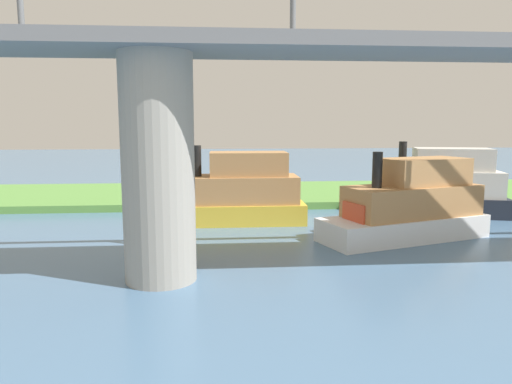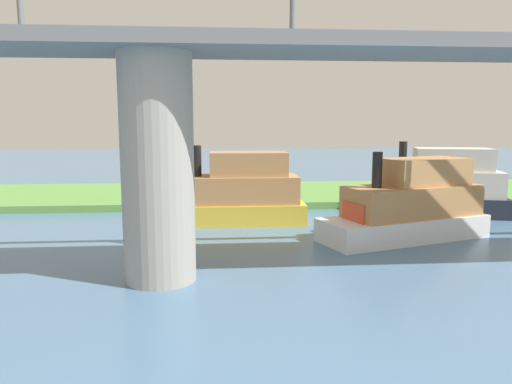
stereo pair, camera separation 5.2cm
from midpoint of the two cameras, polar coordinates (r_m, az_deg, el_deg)
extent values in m
plane|color=#4C7093|center=(32.94, -2.09, -2.22)|extent=(160.00, 160.00, 0.00)
cube|color=#5B9342|center=(38.82, -2.49, -0.26)|extent=(80.00, 12.00, 0.50)
cylinder|color=#9E998E|center=(18.19, -11.50, 2.64)|extent=(2.69, 2.69, 8.49)
cube|color=slate|center=(18.33, -11.92, 16.76)|extent=(74.24, 4.00, 0.50)
cylinder|color=slate|center=(20.68, 4.43, 20.27)|extent=(0.24, 0.24, 2.60)
cylinder|color=slate|center=(21.77, -26.13, 18.88)|extent=(0.24, 0.24, 2.60)
cylinder|color=#2D334C|center=(34.74, -5.40, -0.42)|extent=(0.29, 0.29, 0.55)
cylinder|color=red|center=(34.65, -5.42, 0.52)|extent=(0.46, 0.46, 0.60)
sphere|color=tan|center=(34.60, -5.43, 1.21)|extent=(0.24, 0.24, 0.24)
cylinder|color=brown|center=(33.92, -11.89, -0.59)|extent=(0.20, 0.20, 0.76)
cube|color=#1E232D|center=(33.63, 20.00, -1.43)|extent=(9.80, 5.30, 1.24)
cube|color=beige|center=(33.53, 20.99, 1.00)|extent=(7.92, 4.54, 1.66)
cube|color=beige|center=(33.53, 22.34, 3.60)|extent=(5.10, 3.43, 1.45)
cylinder|color=black|center=(32.97, 17.08, 4.14)|extent=(0.52, 0.52, 1.86)
cube|color=#D84C2D|center=(33.10, 15.86, 0.51)|extent=(2.06, 2.21, 0.93)
cube|color=white|center=(26.00, 17.15, -4.07)|extent=(9.40, 5.65, 1.19)
cube|color=#B27F4C|center=(26.07, 18.11, -0.98)|extent=(7.61, 4.80, 1.58)
cube|color=#B27F4C|center=(26.35, 19.39, 2.31)|extent=(4.94, 3.56, 1.39)
cylinder|color=black|center=(24.43, 14.25, 2.56)|extent=(0.50, 0.50, 1.78)
cube|color=#D84C2D|center=(24.35, 12.97, -2.24)|extent=(2.07, 2.19, 0.89)
cube|color=gold|center=(28.97, -3.25, -2.46)|extent=(9.13, 3.12, 1.21)
cube|color=#B27F4C|center=(28.75, -2.26, 0.33)|extent=(7.31, 2.80, 1.62)
cube|color=#B27F4C|center=(28.62, -0.86, 3.36)|extent=(4.57, 2.35, 1.42)
cylinder|color=black|center=(28.59, -6.96, 3.70)|extent=(0.51, 0.51, 1.82)
cube|color=#D84C2D|center=(28.86, -8.09, -0.43)|extent=(1.64, 1.84, 0.91)
camera|label=1|loc=(0.03, -89.95, 0.01)|focal=33.68mm
camera|label=2|loc=(0.03, 90.05, -0.01)|focal=33.68mm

